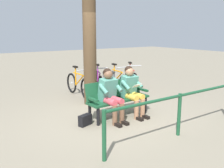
# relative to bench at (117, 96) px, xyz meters

# --- Properties ---
(ground_plane) EXTENTS (40.00, 40.00, 0.00)m
(ground_plane) POSITION_rel_bench_xyz_m (0.17, -0.02, -0.51)
(ground_plane) COLOR gray
(bench) EXTENTS (1.63, 0.57, 0.87)m
(bench) POSITION_rel_bench_xyz_m (0.00, 0.00, 0.00)
(bench) COLOR #194C2D
(bench) RESTS_ON ground
(person_reading) EXTENTS (0.51, 0.78, 1.20)m
(person_reading) POSITION_rel_bench_xyz_m (-0.33, 0.15, 0.16)
(person_reading) COLOR #4C8C7A
(person_reading) RESTS_ON ground
(person_companion) EXTENTS (0.51, 0.78, 1.20)m
(person_companion) POSITION_rel_bench_xyz_m (0.31, 0.18, 0.16)
(person_companion) COLOR #4C8C7A
(person_companion) RESTS_ON ground
(handbag) EXTENTS (0.33, 0.23, 0.24)m
(handbag) POSITION_rel_bench_xyz_m (0.94, 0.14, -0.39)
(handbag) COLOR black
(handbag) RESTS_ON ground
(tree_trunk) EXTENTS (0.36, 0.36, 3.79)m
(tree_trunk) POSITION_rel_bench_xyz_m (0.02, -1.27, 1.39)
(tree_trunk) COLOR #4C3823
(tree_trunk) RESTS_ON ground
(litter_bin) EXTENTS (0.38, 0.38, 0.83)m
(litter_bin) POSITION_rel_bench_xyz_m (-0.69, -1.41, -0.09)
(litter_bin) COLOR slate
(litter_bin) RESTS_ON ground
(bicycle_green) EXTENTS (0.76, 1.56, 0.94)m
(bicycle_green) POSITION_rel_bench_xyz_m (-2.09, -2.10, -0.15)
(bicycle_green) COLOR black
(bicycle_green) RESTS_ON ground
(bicycle_red) EXTENTS (0.48, 1.68, 0.94)m
(bicycle_red) POSITION_rel_bench_xyz_m (-1.43, -2.05, -0.15)
(bicycle_red) COLOR black
(bicycle_red) RESTS_ON ground
(bicycle_black) EXTENTS (0.75, 1.57, 0.94)m
(bicycle_black) POSITION_rel_bench_xyz_m (-0.84, -2.27, -0.15)
(bicycle_black) COLOR black
(bicycle_black) RESTS_ON ground
(bicycle_orange) EXTENTS (0.48, 1.68, 0.94)m
(bicycle_orange) POSITION_rel_bench_xyz_m (-0.08, -2.24, -0.15)
(bicycle_orange) COLOR black
(bicycle_orange) RESTS_ON ground
(railing_fence) EXTENTS (3.56, 0.13, 0.85)m
(railing_fence) POSITION_rel_bench_xyz_m (-0.34, 1.63, 0.10)
(railing_fence) COLOR #194C2D
(railing_fence) RESTS_ON ground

